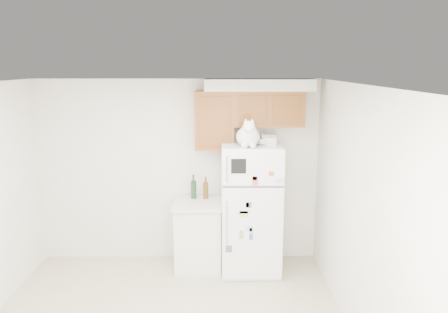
{
  "coord_description": "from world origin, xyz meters",
  "views": [
    {
      "loc": [
        0.57,
        -3.8,
        2.68
      ],
      "look_at": [
        0.62,
        1.55,
        1.55
      ],
      "focal_mm": 35.0,
      "sensor_mm": 36.0,
      "label": 1
    }
  ],
  "objects_px": {
    "storage_box_back": "(268,138)",
    "bottle_amber": "(206,188)",
    "cat": "(248,135)",
    "storage_box_front": "(271,141)",
    "bottle_green": "(194,186)",
    "refrigerator": "(251,208)",
    "base_counter": "(198,234)"
  },
  "relations": [
    {
      "from": "base_counter",
      "to": "bottle_amber",
      "type": "relative_size",
      "value": 3.07
    },
    {
      "from": "storage_box_back",
      "to": "bottle_amber",
      "type": "bearing_deg",
      "value": 172.18
    },
    {
      "from": "cat",
      "to": "bottle_green",
      "type": "xyz_separation_m",
      "value": [
        -0.7,
        0.4,
        -0.75
      ]
    },
    {
      "from": "cat",
      "to": "base_counter",
      "type": "bearing_deg",
      "value": 158.03
    },
    {
      "from": "storage_box_back",
      "to": "bottle_green",
      "type": "relative_size",
      "value": 0.55
    },
    {
      "from": "storage_box_back",
      "to": "refrigerator",
      "type": "bearing_deg",
      "value": -153.41
    },
    {
      "from": "refrigerator",
      "to": "cat",
      "type": "height_order",
      "value": "cat"
    },
    {
      "from": "cat",
      "to": "bottle_green",
      "type": "relative_size",
      "value": 1.6
    },
    {
      "from": "base_counter",
      "to": "refrigerator",
      "type": "bearing_deg",
      "value": -6.09
    },
    {
      "from": "refrigerator",
      "to": "storage_box_back",
      "type": "xyz_separation_m",
      "value": [
        0.22,
        0.12,
        0.9
      ]
    },
    {
      "from": "base_counter",
      "to": "storage_box_front",
      "type": "height_order",
      "value": "storage_box_front"
    },
    {
      "from": "storage_box_back",
      "to": "bottle_amber",
      "type": "relative_size",
      "value": 0.6
    },
    {
      "from": "storage_box_back",
      "to": "bottle_green",
      "type": "distance_m",
      "value": 1.19
    },
    {
      "from": "base_counter",
      "to": "storage_box_front",
      "type": "bearing_deg",
      "value": -6.29
    },
    {
      "from": "refrigerator",
      "to": "cat",
      "type": "relative_size",
      "value": 3.27
    },
    {
      "from": "storage_box_front",
      "to": "bottle_green",
      "type": "distance_m",
      "value": 1.22
    },
    {
      "from": "bottle_green",
      "to": "refrigerator",
      "type": "bearing_deg",
      "value": -16.33
    },
    {
      "from": "storage_box_back",
      "to": "cat",
      "type": "bearing_deg",
      "value": -134.43
    },
    {
      "from": "refrigerator",
      "to": "base_counter",
      "type": "height_order",
      "value": "refrigerator"
    },
    {
      "from": "bottle_green",
      "to": "bottle_amber",
      "type": "xyz_separation_m",
      "value": [
        0.16,
        -0.01,
        -0.01
      ]
    },
    {
      "from": "cat",
      "to": "storage_box_front",
      "type": "bearing_deg",
      "value": 27.28
    },
    {
      "from": "base_counter",
      "to": "storage_box_front",
      "type": "relative_size",
      "value": 6.13
    },
    {
      "from": "refrigerator",
      "to": "storage_box_front",
      "type": "height_order",
      "value": "storage_box_front"
    },
    {
      "from": "bottle_green",
      "to": "bottle_amber",
      "type": "relative_size",
      "value": 1.08
    },
    {
      "from": "storage_box_back",
      "to": "storage_box_front",
      "type": "bearing_deg",
      "value": -84.8
    },
    {
      "from": "bottle_green",
      "to": "bottle_amber",
      "type": "height_order",
      "value": "bottle_green"
    },
    {
      "from": "storage_box_front",
      "to": "cat",
      "type": "bearing_deg",
      "value": -131.82
    },
    {
      "from": "base_counter",
      "to": "cat",
      "type": "distance_m",
      "value": 1.53
    },
    {
      "from": "refrigerator",
      "to": "bottle_amber",
      "type": "bearing_deg",
      "value": 160.77
    },
    {
      "from": "cat",
      "to": "storage_box_front",
      "type": "distance_m",
      "value": 0.35
    },
    {
      "from": "refrigerator",
      "to": "base_counter",
      "type": "distance_m",
      "value": 0.79
    },
    {
      "from": "cat",
      "to": "storage_box_back",
      "type": "height_order",
      "value": "cat"
    }
  ]
}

